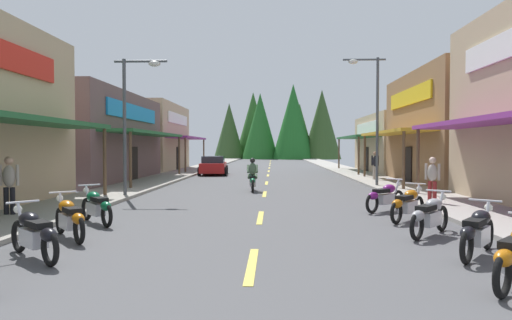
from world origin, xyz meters
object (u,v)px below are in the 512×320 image
at_px(motorcycle_parked_left_2, 69,218).
at_px(pedestrian_browsing, 432,177).
at_px(streetlamp_left, 133,106).
at_px(pedestrian_waiting, 375,164).
at_px(motorcycle_parked_right_3, 430,215).
at_px(pedestrian_by_shop, 9,182).
at_px(motorcycle_parked_right_5, 385,196).
at_px(motorcycle_parked_right_2, 478,231).
at_px(parked_car_curbside, 213,166).
at_px(motorcycle_parked_left_1, 34,233).
at_px(rider_cruising_lead, 253,177).
at_px(streetlamp_right, 371,104).
at_px(motorcycle_parked_right_4, 408,204).
at_px(motorcycle_parked_left_3, 96,206).

bearing_deg(motorcycle_parked_left_2, pedestrian_browsing, -98.71).
xyz_separation_m(streetlamp_left, pedestrian_waiting, (11.90, 9.14, -2.69)).
relative_size(motorcycle_parked_right_3, pedestrian_by_shop, 0.94).
bearing_deg(motorcycle_parked_right_5, motorcycle_parked_right_2, -131.18).
bearing_deg(pedestrian_by_shop, motorcycle_parked_left_2, 42.58).
distance_m(streetlamp_left, parked_car_curbside, 15.58).
bearing_deg(motorcycle_parked_right_3, streetlamp_left, 91.50).
relative_size(motorcycle_parked_right_5, parked_car_curbside, 0.37).
height_order(motorcycle_parked_right_5, pedestrian_waiting, pedestrian_waiting).
relative_size(motorcycle_parked_right_2, motorcycle_parked_left_2, 1.02).
bearing_deg(motorcycle_parked_left_1, streetlamp_left, -41.25).
xyz_separation_m(motorcycle_parked_left_1, rider_cruising_lead, (3.44, 12.81, 0.17)).
relative_size(streetlamp_right, motorcycle_parked_left_1, 3.97).
bearing_deg(motorcycle_parked_right_4, motorcycle_parked_left_2, 148.23).
relative_size(pedestrian_by_shop, pedestrian_waiting, 1.00).
bearing_deg(motorcycle_parked_right_3, streetlamp_right, 34.16).
relative_size(motorcycle_parked_right_3, parked_car_curbside, 0.38).
height_order(motorcycle_parked_right_5, rider_cruising_lead, rider_cruising_lead).
distance_m(motorcycle_parked_right_4, motorcycle_parked_left_3, 8.56).
relative_size(streetlamp_right, motorcycle_parked_left_3, 4.00).
distance_m(motorcycle_parked_right_3, motorcycle_parked_left_2, 8.24).
height_order(rider_cruising_lead, pedestrian_browsing, pedestrian_browsing).
bearing_deg(pedestrian_waiting, pedestrian_browsing, 52.67).
height_order(motorcycle_parked_left_2, rider_cruising_lead, rider_cruising_lead).
distance_m(streetlamp_left, motorcycle_parked_left_1, 10.63).
xyz_separation_m(motorcycle_parked_left_1, motorcycle_parked_left_3, (-0.36, 3.79, 0.00)).
bearing_deg(motorcycle_parked_right_5, pedestrian_waiting, 35.08).
height_order(motorcycle_parked_right_3, pedestrian_by_shop, pedestrian_by_shop).
xyz_separation_m(motorcycle_parked_left_2, rider_cruising_lead, (3.61, 11.00, 0.17)).
height_order(motorcycle_parked_right_2, motorcycle_parked_right_3, same).
distance_m(motorcycle_parked_right_2, rider_cruising_lead, 13.20).
bearing_deg(rider_cruising_lead, motorcycle_parked_right_3, -159.51).
bearing_deg(motorcycle_parked_left_2, pedestrian_by_shop, 7.87).
xyz_separation_m(motorcycle_parked_left_2, parked_car_curbside, (0.10, 23.45, 0.20)).
height_order(streetlamp_left, motorcycle_parked_right_4, streetlamp_left).
bearing_deg(motorcycle_parked_left_1, pedestrian_waiting, -77.65).
height_order(streetlamp_left, parked_car_curbside, streetlamp_left).
distance_m(streetlamp_right, parked_car_curbside, 14.40).
distance_m(motorcycle_parked_right_4, pedestrian_browsing, 3.92).
bearing_deg(motorcycle_parked_left_2, motorcycle_parked_right_4, -111.46).
bearing_deg(motorcycle_parked_right_3, motorcycle_parked_left_2, 135.06).
relative_size(motorcycle_parked_right_2, motorcycle_parked_right_4, 1.02).
xyz_separation_m(streetlamp_left, motorcycle_parked_right_4, (9.49, -5.45, -3.26)).
height_order(streetlamp_left, motorcycle_parked_left_3, streetlamp_left).
bearing_deg(rider_cruising_lead, pedestrian_browsing, -129.65).
bearing_deg(streetlamp_left, pedestrian_by_shop, -109.42).
bearing_deg(motorcycle_parked_right_2, parked_car_curbside, 56.63).
bearing_deg(pedestrian_waiting, motorcycle_parked_left_2, 23.63).
relative_size(motorcycle_parked_left_3, pedestrian_by_shop, 0.92).
relative_size(motorcycle_parked_right_4, rider_cruising_lead, 0.80).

